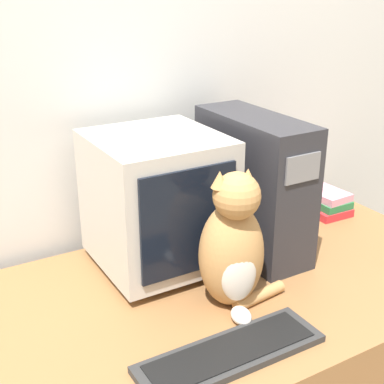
% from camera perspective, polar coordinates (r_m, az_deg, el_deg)
% --- Properties ---
extents(wall_back, '(7.00, 0.05, 2.50)m').
position_cam_1_polar(wall_back, '(1.77, -7.53, 11.58)').
color(wall_back, silver).
rests_on(wall_back, ground_plane).
extents(crt_monitor, '(0.36, 0.39, 0.42)m').
position_cam_1_polar(crt_monitor, '(1.60, -3.69, -0.98)').
color(crt_monitor, '#BCB7AD').
rests_on(crt_monitor, desk).
extents(computer_tower, '(0.17, 0.45, 0.45)m').
position_cam_1_polar(computer_tower, '(1.72, 6.52, 0.81)').
color(computer_tower, '#28282D').
rests_on(computer_tower, desk).
extents(keyboard, '(0.47, 0.14, 0.02)m').
position_cam_1_polar(keyboard, '(1.33, 4.15, -16.77)').
color(keyboard, '#2D2D2D').
rests_on(keyboard, desk).
extents(cat, '(0.27, 0.24, 0.40)m').
position_cam_1_polar(cat, '(1.42, 4.41, -5.91)').
color(cat, '#B7844C').
rests_on(cat, desk).
extents(book_stack, '(0.14, 0.21, 0.09)m').
position_cam_1_polar(book_stack, '(2.11, 13.89, -0.99)').
color(book_stack, red).
rests_on(book_stack, desk).
extents(pen, '(0.15, 0.04, 0.01)m').
position_cam_1_polar(pen, '(1.32, -2.88, -17.49)').
color(pen, black).
rests_on(pen, desk).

